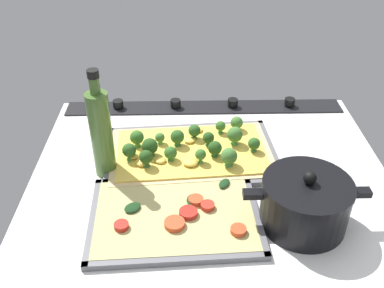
% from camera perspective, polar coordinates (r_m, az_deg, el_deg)
% --- Properties ---
extents(ground_plane, '(0.78, 0.64, 0.03)m').
position_cam_1_polar(ground_plane, '(0.98, 2.34, -4.38)').
color(ground_plane, white).
extents(stove_control_panel, '(0.75, 0.07, 0.03)m').
position_cam_1_polar(stove_control_panel, '(1.20, 1.60, 4.96)').
color(stove_control_panel, black).
rests_on(stove_control_panel, ground_plane).
extents(baking_tray_front, '(0.41, 0.27, 0.01)m').
position_cam_1_polar(baking_tray_front, '(1.01, -0.12, -1.50)').
color(baking_tray_front, slate).
rests_on(baking_tray_front, ground_plane).
extents(broccoli_pizza, '(0.38, 0.25, 0.06)m').
position_cam_1_polar(broccoli_pizza, '(1.00, -0.21, -0.74)').
color(broccoli_pizza, '#D3B77F').
rests_on(broccoli_pizza, baking_tray_front).
extents(baking_tray_back, '(0.34, 0.25, 0.01)m').
position_cam_1_polar(baking_tray_back, '(0.85, -2.26, -9.59)').
color(baking_tray_back, slate).
rests_on(baking_tray_back, ground_plane).
extents(veggie_pizza_back, '(0.31, 0.22, 0.02)m').
position_cam_1_polar(veggie_pizza_back, '(0.85, -2.10, -9.27)').
color(veggie_pizza_back, tan).
rests_on(veggie_pizza_back, baking_tray_back).
extents(cooking_pot, '(0.24, 0.17, 0.12)m').
position_cam_1_polar(cooking_pot, '(0.84, 14.57, -7.47)').
color(cooking_pot, black).
rests_on(cooking_pot, ground_plane).
extents(oil_bottle, '(0.05, 0.05, 0.25)m').
position_cam_1_polar(oil_bottle, '(0.92, -11.81, 1.49)').
color(oil_bottle, '#476B2D').
rests_on(oil_bottle, ground_plane).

